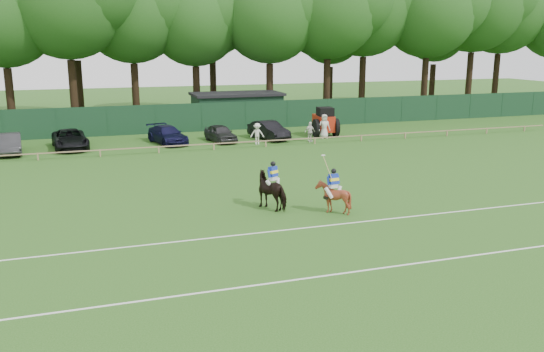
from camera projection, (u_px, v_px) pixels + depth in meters
name	position (u px, v px, depth m)	size (l,w,h in m)	color
ground	(283.00, 223.00, 25.22)	(160.00, 160.00, 0.00)	#1E4C14
horse_dark	(273.00, 190.00, 27.22)	(0.94, 2.06, 1.74)	black
horse_chestnut	(333.00, 197.00, 26.52)	(1.22, 1.38, 1.52)	maroon
sedan_grey	(10.00, 144.00, 40.46)	(1.52, 4.35, 1.43)	#303032
suv_black	(70.00, 139.00, 42.38)	(2.35, 5.10, 1.42)	black
sedan_navy	(167.00, 135.00, 44.59)	(1.91, 4.71, 1.37)	#111137
hatch_grey	(221.00, 133.00, 45.40)	(1.59, 3.94, 1.34)	#333235
estate_black	(269.00, 130.00, 46.55)	(1.55, 4.44, 1.46)	black
spectator_left	(257.00, 134.00, 44.24)	(1.06, 0.61, 1.64)	silver
spectator_mid	(310.00, 132.00, 45.36)	(0.93, 0.39, 1.59)	silver
spectator_right	(324.00, 126.00, 46.97)	(0.96, 0.63, 1.97)	silver
rider_dark	(273.00, 175.00, 27.04)	(0.88, 0.61, 1.41)	silver
rider_chestnut	(334.00, 182.00, 26.34)	(0.94, 0.55, 2.05)	silver
pitch_lines	(313.00, 249.00, 21.99)	(60.00, 5.10, 0.01)	silver
pitch_rail	(200.00, 145.00, 41.75)	(62.10, 0.10, 0.50)	#997F5B
perimeter_fence	(179.00, 118.00, 49.87)	(92.08, 0.08, 2.50)	#14351E
utility_shed	(237.00, 109.00, 54.43)	(8.40, 4.40, 3.04)	#14331E
tree_row	(186.00, 120.00, 58.16)	(96.00, 12.00, 21.00)	#26561C
tractor	(324.00, 122.00, 48.13)	(2.22, 3.07, 2.42)	#AF2310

